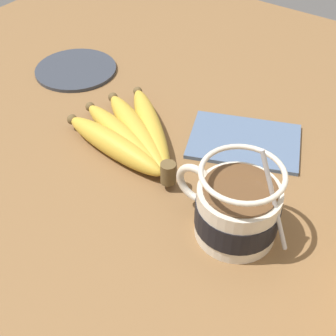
# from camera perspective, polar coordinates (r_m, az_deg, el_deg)

# --- Properties ---
(table) EXTENTS (1.31, 1.31, 0.03)m
(table) POSITION_cam_1_polar(r_m,az_deg,el_deg) (0.59, -0.65, -6.98)
(table) COLOR brown
(table) RESTS_ON ground
(coffee_mug) EXTENTS (0.15, 0.10, 0.14)m
(coffee_mug) POSITION_cam_1_polar(r_m,az_deg,el_deg) (0.54, 8.35, -4.97)
(coffee_mug) COLOR beige
(coffee_mug) RESTS_ON table
(banana_bunch) EXTENTS (0.21, 0.16, 0.04)m
(banana_bunch) POSITION_cam_1_polar(r_m,az_deg,el_deg) (0.67, -4.46, 4.00)
(banana_bunch) COLOR brown
(banana_bunch) RESTS_ON table
(napkin) EXTENTS (0.19, 0.16, 0.01)m
(napkin) POSITION_cam_1_polar(r_m,az_deg,el_deg) (0.69, 9.29, 3.25)
(napkin) COLOR slate
(napkin) RESTS_ON table
(small_plate) EXTENTS (0.14, 0.14, 0.01)m
(small_plate) POSITION_cam_1_polar(r_m,az_deg,el_deg) (0.86, -11.16, 11.70)
(small_plate) COLOR #333842
(small_plate) RESTS_ON table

